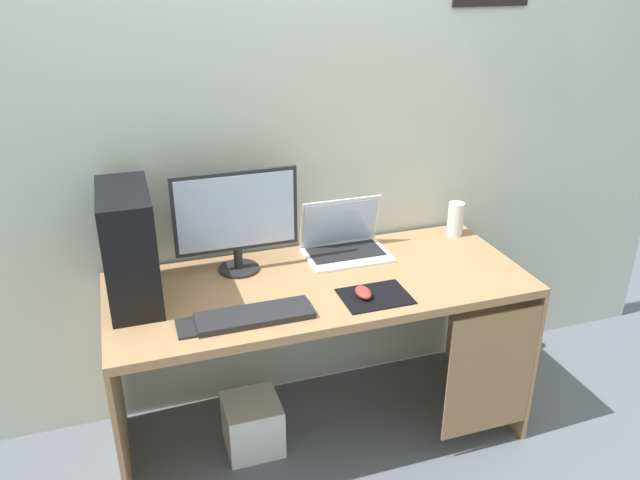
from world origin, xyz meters
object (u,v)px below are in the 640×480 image
Objects in this scene: pc_tower at (129,246)px; cell_phone at (187,328)px; speaker at (456,219)px; monitor at (236,218)px; laptop at (345,243)px; mouse_left at (363,292)px; subwoofer at (253,424)px; keyboard at (255,316)px.

cell_phone is at bearing -61.26° from pc_tower.
monitor is at bearing -177.28° from speaker.
laptop is (0.47, 0.02, -0.19)m from monitor.
speaker is 1.64× the size of mouse_left.
mouse_left is at bearing 1.25° from cell_phone.
pc_tower reaches higher than subwoofer.
laptop is 0.64m from keyboard.
laptop reaches higher than keyboard.
pc_tower is at bearing -174.02° from speaker.
speaker is at bearing 33.75° from mouse_left.
pc_tower is at bearing -166.20° from monitor.
speaker is at bearing 18.45° from cell_phone.
monitor is at bearing 55.24° from cell_phone.
subwoofer is at bearing -95.24° from monitor.
laptop is at bearing 2.76° from monitor.
mouse_left is (0.43, 0.02, 0.01)m from keyboard.
keyboard is (-1.05, -0.44, -0.07)m from speaker.
cell_phone is at bearing -124.76° from monitor.
laptop is at bearing 8.03° from pc_tower.
cell_phone is (-0.27, -0.38, -0.23)m from monitor.
keyboard is 0.43m from mouse_left.
pc_tower is 0.95m from subwoofer.
mouse_left is (-0.62, -0.42, -0.06)m from speaker.
speaker is at bearing 2.72° from monitor.
speaker is at bearing 5.98° from pc_tower.
monitor is 0.89m from subwoofer.
keyboard is 0.68m from subwoofer.
keyboard reaches higher than subwoofer.
monitor reaches higher than cell_phone.
cell_phone is (-0.74, -0.40, -0.04)m from laptop.
pc_tower reaches higher than monitor.
laptop reaches higher than cell_phone.
laptop reaches higher than mouse_left.
mouse_left reaches higher than subwoofer.
keyboard is 1.81× the size of subwoofer.
pc_tower is 0.53m from keyboard.
subwoofer is (0.01, 0.19, -0.65)m from keyboard.
monitor is 1.04m from speaker.
mouse_left is at bearing -99.86° from laptop.
speaker is 0.68× the size of subwoofer.
mouse_left is 0.80m from subwoofer.
laptop is 3.73× the size of mouse_left.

